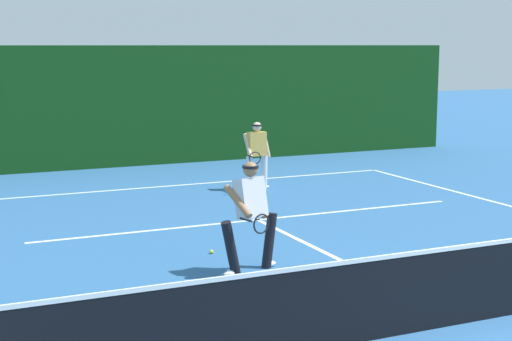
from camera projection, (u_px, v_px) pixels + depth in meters
ground_plane at (468, 323)px, 9.61m from camera, size 80.00×80.00×0.00m
court_line_baseline_far at (186, 185)px, 19.08m from camera, size 10.89×0.10×0.01m
court_line_service at (258, 220)px, 15.26m from camera, size 8.87×0.10×0.01m
court_line_centre at (337, 258)px, 12.49m from camera, size 0.10×6.40×0.01m
tennis_net at (470, 282)px, 9.53m from camera, size 11.92×0.09×1.10m
player_near at (251, 212)px, 11.63m from camera, size 1.06×0.93×1.69m
player_far at (257, 153)px, 18.33m from camera, size 0.81×0.83×1.61m
tennis_ball at (212, 252)px, 12.78m from camera, size 0.07×0.07×0.07m
back_fence_windscreen at (144, 106)px, 21.92m from camera, size 20.22×0.12×3.38m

